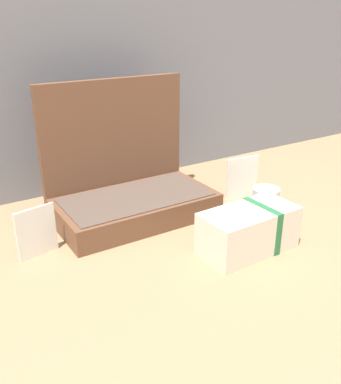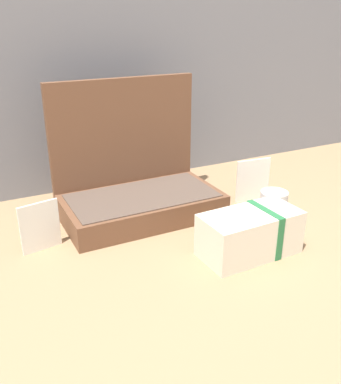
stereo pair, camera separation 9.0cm
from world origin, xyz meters
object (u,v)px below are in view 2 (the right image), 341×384
at_px(open_suitcase, 136,185).
at_px(cream_toiletry_bag, 251,233).
at_px(coffee_mug, 273,206).
at_px(info_card_left, 40,227).
at_px(poster_card_right, 253,180).

height_order(open_suitcase, cream_toiletry_bag, open_suitcase).
xyz_separation_m(open_suitcase, cream_toiletry_bag, (0.17, -0.38, -0.04)).
distance_m(coffee_mug, info_card_left, 0.69).
bearing_deg(info_card_left, poster_card_right, -9.91).
relative_size(open_suitcase, coffee_mug, 4.00).
bearing_deg(cream_toiletry_bag, info_card_left, 151.10).
distance_m(open_suitcase, poster_card_right, 0.40).
height_order(coffee_mug, poster_card_right, poster_card_right).
height_order(cream_toiletry_bag, coffee_mug, cream_toiletry_bag).
bearing_deg(cream_toiletry_bag, poster_card_right, 52.25).
bearing_deg(poster_card_right, cream_toiletry_bag, -121.82).
xyz_separation_m(info_card_left, poster_card_right, (0.72, 0.01, 0.00)).
distance_m(info_card_left, poster_card_right, 0.72).
bearing_deg(coffee_mug, poster_card_right, 76.21).
height_order(cream_toiletry_bag, info_card_left, info_card_left).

